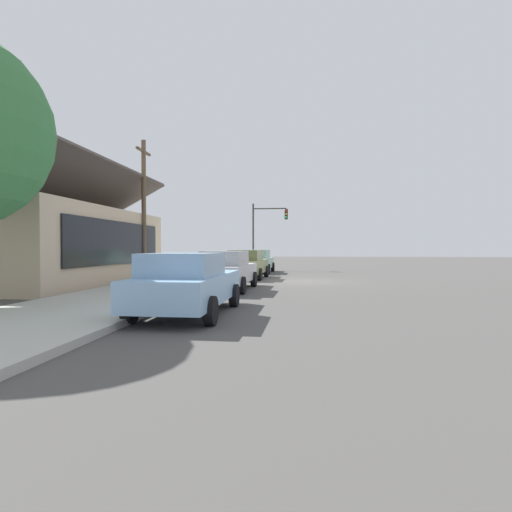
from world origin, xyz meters
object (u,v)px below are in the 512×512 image
Objects in this scene: utility_pole_wooden at (144,207)px; car_silver at (227,270)px; traffic_light_main at (267,225)px; fire_hydrant_red at (174,282)px; car_skyblue at (187,283)px; car_seafoam at (258,261)px; car_olive at (247,264)px.

car_silver is at bearing -131.70° from utility_pole_wooden.
fire_hydrant_red is (-18.07, 1.66, -2.99)m from traffic_light_main.
traffic_light_main is 12.22m from utility_pole_wooden.
car_skyblue and car_seafoam have the same top height.
car_skyblue is 6.75× the size of fire_hydrant_red.
car_skyblue is 1.00× the size of car_seafoam.
car_skyblue is 0.92× the size of traffic_light_main.
car_seafoam is 9.32m from utility_pole_wooden.
car_skyblue is at bearing 179.84° from traffic_light_main.
utility_pole_wooden is at bearing 28.88° from fire_hydrant_red.
fire_hydrant_red is at bearing 174.75° from traffic_light_main.
traffic_light_main is at bearing 0.22° from car_skyblue.
traffic_light_main is at bearing 0.92° from car_olive.
fire_hydrant_red is at bearing 172.92° from car_olive.
car_seafoam is 6.74× the size of fire_hydrant_red.
car_skyblue is at bearing -176.86° from car_olive.
traffic_light_main is (15.69, -0.19, 2.68)m from car_silver.
fire_hydrant_red is (3.81, 1.60, -0.32)m from car_skyblue.
utility_pole_wooden is 8.97m from fire_hydrant_red.
traffic_light_main reaches higher than car_silver.
utility_pole_wooden reaches higher than traffic_light_main.
car_olive is 5.59m from car_seafoam.
car_seafoam is at bearing 1.02° from car_skyblue.
car_silver and car_seafoam have the same top height.
utility_pole_wooden reaches higher than car_olive.
car_skyblue is at bearing -157.26° from fire_hydrant_red.
car_olive is 9.85m from traffic_light_main.
car_silver is (6.19, 0.13, -0.00)m from car_skyblue.
car_olive reaches higher than fire_hydrant_red.
car_seafoam is 14.26m from fire_hydrant_red.
car_silver is 0.95× the size of traffic_light_main.
car_silver is 1.03× the size of car_seafoam.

